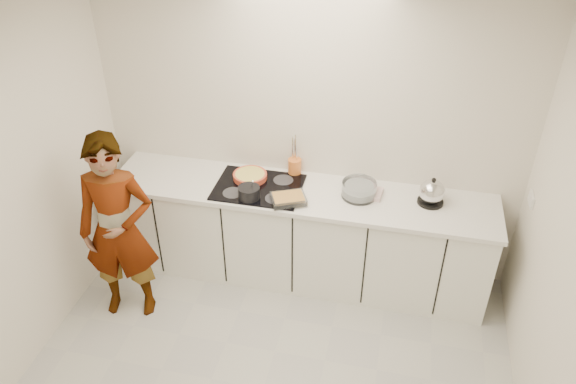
% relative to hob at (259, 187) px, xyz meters
% --- Properties ---
extents(ceiling, '(3.60, 3.20, 0.00)m').
position_rel_hob_xyz_m(ceiling, '(0.35, -1.26, 1.68)').
color(ceiling, white).
rests_on(ceiling, wall_back).
extents(wall_back, '(3.60, 0.00, 2.60)m').
position_rel_hob_xyz_m(wall_back, '(0.35, 0.34, 0.38)').
color(wall_back, silver).
rests_on(wall_back, ground).
extents(wall_right, '(0.02, 3.20, 2.60)m').
position_rel_hob_xyz_m(wall_right, '(2.15, -1.24, 0.38)').
color(wall_right, silver).
rests_on(wall_right, ground).
extents(base_cabinets, '(3.20, 0.58, 0.87)m').
position_rel_hob_xyz_m(base_cabinets, '(0.35, 0.02, -0.48)').
color(base_cabinets, white).
rests_on(base_cabinets, floor).
extents(countertop, '(3.24, 0.64, 0.04)m').
position_rel_hob_xyz_m(countertop, '(0.35, 0.02, -0.03)').
color(countertop, white).
rests_on(countertop, base_cabinets).
extents(hob, '(0.72, 0.54, 0.01)m').
position_rel_hob_xyz_m(hob, '(0.00, 0.00, 0.00)').
color(hob, black).
rests_on(hob, countertop).
extents(tart_dish, '(0.37, 0.37, 0.05)m').
position_rel_hob_xyz_m(tart_dish, '(-0.10, 0.11, 0.03)').
color(tart_dish, '#CC482D').
rests_on(tart_dish, hob).
extents(saucepan, '(0.23, 0.23, 0.17)m').
position_rel_hob_xyz_m(saucepan, '(-0.03, -0.17, 0.06)').
color(saucepan, black).
rests_on(saucepan, hob).
extents(baking_dish, '(0.33, 0.29, 0.05)m').
position_rel_hob_xyz_m(baking_dish, '(0.29, -0.16, 0.04)').
color(baking_dish, silver).
rests_on(baking_dish, hob).
extents(mixing_bowl, '(0.37, 0.37, 0.13)m').
position_rel_hob_xyz_m(mixing_bowl, '(0.83, 0.06, 0.05)').
color(mixing_bowl, silver).
rests_on(mixing_bowl, countertop).
extents(tea_towel, '(0.26, 0.20, 0.04)m').
position_rel_hob_xyz_m(tea_towel, '(0.89, 0.10, 0.01)').
color(tea_towel, white).
rests_on(tea_towel, countertop).
extents(kettle, '(0.22, 0.22, 0.24)m').
position_rel_hob_xyz_m(kettle, '(1.40, 0.09, 0.09)').
color(kettle, black).
rests_on(kettle, countertop).
extents(utensil_crock, '(0.12, 0.12, 0.14)m').
position_rel_hob_xyz_m(utensil_crock, '(0.25, 0.28, 0.06)').
color(utensil_crock, orange).
rests_on(utensil_crock, countertop).
extents(cook, '(0.67, 0.52, 1.64)m').
position_rel_hob_xyz_m(cook, '(-0.95, -0.69, -0.10)').
color(cook, white).
rests_on(cook, floor).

